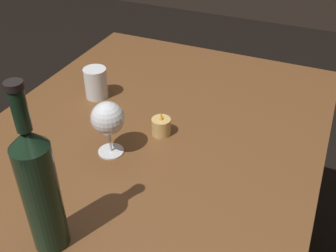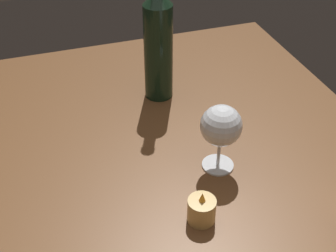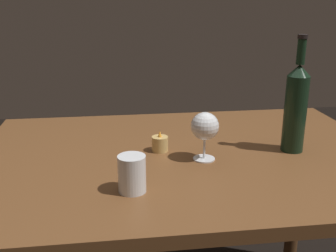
{
  "view_description": "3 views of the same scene",
  "coord_description": "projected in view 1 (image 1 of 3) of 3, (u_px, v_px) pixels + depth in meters",
  "views": [
    {
      "loc": [
        -0.73,
        -0.4,
        1.4
      ],
      "look_at": [
        0.05,
        -0.06,
        0.79
      ],
      "focal_mm": 43.28,
      "sensor_mm": 36.0,
      "label": 1
    },
    {
      "loc": [
        0.6,
        -0.26,
        1.39
      ],
      "look_at": [
        -0.05,
        -0.05,
        0.87
      ],
      "focal_mm": 49.31,
      "sensor_mm": 36.0,
      "label": 2
    },
    {
      "loc": [
        0.21,
        1.16,
        1.21
      ],
      "look_at": [
        0.05,
        -0.07,
        0.81
      ],
      "focal_mm": 42.89,
      "sensor_mm": 36.0,
      "label": 3
    }
  ],
  "objects": [
    {
      "name": "water_tumbler",
      "position": [
        96.0,
        84.0,
        1.24
      ],
      "size": [
        0.07,
        0.07,
        0.1
      ],
      "color": "white",
      "rests_on": "dining_table"
    },
    {
      "name": "dining_table",
      "position": [
        141.0,
        173.0,
        1.11
      ],
      "size": [
        1.3,
        0.9,
        0.74
      ],
      "color": "brown",
      "rests_on": "ground"
    },
    {
      "name": "wine_bottle",
      "position": [
        40.0,
        188.0,
        0.73
      ],
      "size": [
        0.07,
        0.07,
        0.36
      ],
      "color": "black",
      "rests_on": "dining_table"
    },
    {
      "name": "wine_glass_left",
      "position": [
        108.0,
        119.0,
        0.98
      ],
      "size": [
        0.08,
        0.08,
        0.15
      ],
      "color": "white",
      "rests_on": "dining_table"
    },
    {
      "name": "votive_candle",
      "position": [
        161.0,
        127.0,
        1.09
      ],
      "size": [
        0.05,
        0.05,
        0.07
      ],
      "color": "#DBB266",
      "rests_on": "dining_table"
    }
  ]
}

